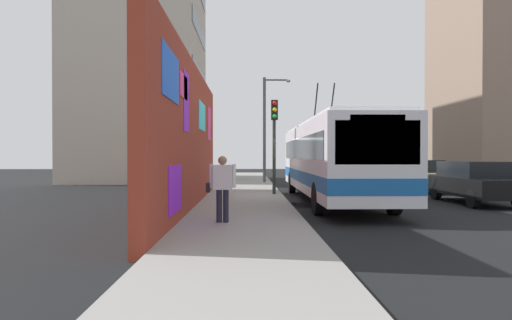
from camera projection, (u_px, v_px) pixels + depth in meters
ground_plane at (283, 198)px, 18.46m from camera, size 80.00×80.00×0.00m
sidewalk_slab at (245, 197)px, 18.43m from camera, size 48.00×3.20×0.15m
graffiti_wall at (191, 137)px, 14.51m from camera, size 14.28×0.32×4.80m
building_far_left at (141, 39)px, 31.58m from camera, size 9.61×8.45×20.28m
building_far_right at (511, 28)px, 30.88m from camera, size 8.69×8.69×21.53m
city_bus at (331, 158)px, 17.23m from camera, size 12.35×2.59×4.85m
parked_car_black at (473, 181)px, 16.51m from camera, size 4.49×1.79×1.58m
parked_car_champagne at (418, 175)px, 21.85m from camera, size 4.08×1.94×1.58m
pedestrian_near_wall at (222, 184)px, 10.86m from camera, size 0.22×0.74×1.64m
traffic_light at (274, 130)px, 18.70m from camera, size 0.49×0.28×4.03m
street_lamp at (267, 122)px, 27.33m from camera, size 0.44×1.72×6.50m
curbside_puddle at (305, 205)px, 15.97m from camera, size 1.72×1.72×0.00m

